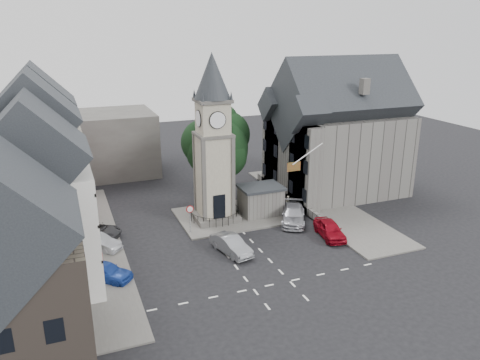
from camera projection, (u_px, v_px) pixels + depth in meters
name	position (u px, v px, depth m)	size (l,w,h in m)	color
ground	(244.00, 253.00, 39.82)	(120.00, 120.00, 0.00)	black
pavement_west	(86.00, 247.00, 40.78)	(6.00, 30.00, 0.14)	#595651
pavement_east	(319.00, 203.00, 51.03)	(6.00, 26.00, 0.14)	#595651
central_island	(229.00, 216.00, 47.39)	(10.00, 8.00, 0.16)	#595651
road_markings	(272.00, 285.00, 34.95)	(20.00, 8.00, 0.01)	silver
clock_tower	(213.00, 140.00, 44.36)	(4.86, 4.86, 16.25)	#4C4944
stone_shelter	(261.00, 200.00, 47.63)	(4.30, 3.30, 3.08)	#5D5A56
town_tree	(217.00, 139.00, 49.84)	(7.20, 7.20, 10.80)	black
warning_sign_post	(190.00, 214.00, 42.89)	(0.70, 0.19, 2.85)	black
terrace_pink	(41.00, 151.00, 46.56)	(8.10, 7.60, 12.80)	#C0848D
terrace_cream	(39.00, 173.00, 39.48)	(8.10, 7.60, 12.80)	beige
terrace_tudor	(38.00, 211.00, 32.53)	(8.10, 7.60, 12.00)	silver
building_sw_stone	(6.00, 290.00, 24.30)	(8.60, 7.60, 10.40)	#4D423A
backdrop_west	(74.00, 146.00, 59.20)	(20.00, 10.00, 8.00)	#4C4944
east_building	(336.00, 139.00, 53.00)	(14.40, 11.40, 12.60)	#5D5A56
east_boundary_wall	(288.00, 197.00, 51.71)	(0.40, 16.00, 0.90)	#5D5A56
flagpole	(308.00, 154.00, 43.95)	(3.68, 0.10, 2.74)	white
car_west_blue	(105.00, 271.00, 35.44)	(1.74, 4.32, 1.47)	#1C3E9F
car_west_silver	(98.00, 242.00, 40.29)	(1.46, 4.19, 1.38)	#9FA1A7
car_west_grey	(95.00, 230.00, 42.71)	(2.20, 4.77, 1.33)	#2F2F32
car_island_silver	(231.00, 245.00, 39.68)	(1.59, 4.55, 1.50)	gray
car_island_east	(293.00, 215.00, 45.98)	(2.20, 5.42, 1.57)	#A8A9B0
car_east_red	(330.00, 229.00, 42.70)	(1.83, 4.54, 1.55)	maroon
pedestrian	(288.00, 203.00, 49.17)	(0.56, 0.37, 1.54)	beige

